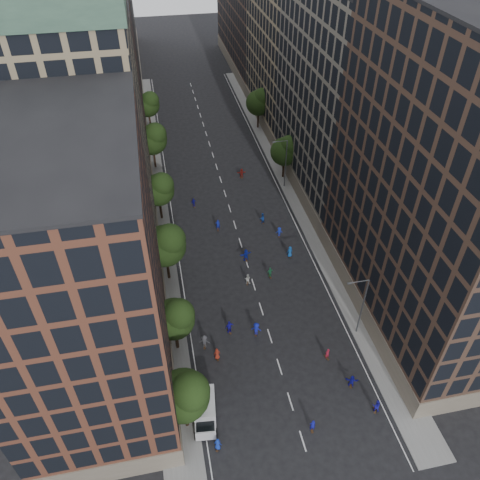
{
  "coord_description": "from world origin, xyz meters",
  "views": [
    {
      "loc": [
        -10.77,
        -21.28,
        45.73
      ],
      "look_at": [
        -0.41,
        29.82,
        2.0
      ],
      "focal_mm": 35.0,
      "sensor_mm": 36.0,
      "label": 1
    }
  ],
  "objects_px": {
    "streetlamp_near": "(361,304)",
    "streetlamp_far": "(285,161)",
    "skater_1": "(312,425)",
    "skater_2": "(376,406)",
    "skater_0": "(218,444)",
    "cargo_van": "(205,411)"
  },
  "relations": [
    {
      "from": "streetlamp_far",
      "to": "cargo_van",
      "type": "relative_size",
      "value": 1.77
    },
    {
      "from": "skater_0",
      "to": "skater_1",
      "type": "height_order",
      "value": "skater_1"
    },
    {
      "from": "streetlamp_far",
      "to": "skater_1",
      "type": "distance_m",
      "value": 45.14
    },
    {
      "from": "skater_0",
      "to": "cargo_van",
      "type": "bearing_deg",
      "value": -52.87
    },
    {
      "from": "streetlamp_far",
      "to": "streetlamp_near",
      "type": "bearing_deg",
      "value": -90.0
    },
    {
      "from": "skater_0",
      "to": "skater_2",
      "type": "bearing_deg",
      "value": -152.9
    },
    {
      "from": "streetlamp_near",
      "to": "skater_2",
      "type": "height_order",
      "value": "streetlamp_near"
    },
    {
      "from": "streetlamp_far",
      "to": "skater_2",
      "type": "height_order",
      "value": "streetlamp_far"
    },
    {
      "from": "streetlamp_near",
      "to": "skater_1",
      "type": "bearing_deg",
      "value": -129.64
    },
    {
      "from": "cargo_van",
      "to": "skater_1",
      "type": "xyz_separation_m",
      "value": [
        10.51,
        -3.39,
        -0.56
      ]
    },
    {
      "from": "streetlamp_far",
      "to": "skater_0",
      "type": "bearing_deg",
      "value": -113.21
    },
    {
      "from": "skater_0",
      "to": "skater_2",
      "type": "height_order",
      "value": "skater_2"
    },
    {
      "from": "streetlamp_far",
      "to": "skater_2",
      "type": "relative_size",
      "value": 5.27
    },
    {
      "from": "cargo_van",
      "to": "streetlamp_near",
      "type": "bearing_deg",
      "value": 27.59
    },
    {
      "from": "streetlamp_near",
      "to": "streetlamp_far",
      "type": "distance_m",
      "value": 33.0
    },
    {
      "from": "cargo_van",
      "to": "skater_2",
      "type": "height_order",
      "value": "cargo_van"
    },
    {
      "from": "streetlamp_near",
      "to": "streetlamp_far",
      "type": "xyz_separation_m",
      "value": [
        0.0,
        33.0,
        0.0
      ]
    },
    {
      "from": "streetlamp_near",
      "to": "skater_2",
      "type": "relative_size",
      "value": 5.27
    },
    {
      "from": "skater_1",
      "to": "skater_0",
      "type": "bearing_deg",
      "value": 7.32
    },
    {
      "from": "streetlamp_far",
      "to": "skater_1",
      "type": "height_order",
      "value": "streetlamp_far"
    },
    {
      "from": "skater_0",
      "to": "skater_1",
      "type": "distance_m",
      "value": 9.76
    },
    {
      "from": "streetlamp_near",
      "to": "streetlamp_far",
      "type": "height_order",
      "value": "same"
    }
  ]
}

